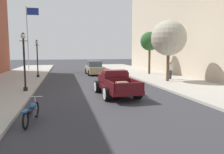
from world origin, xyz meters
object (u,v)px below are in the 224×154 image
(car_background_tan, at_px, (94,68))
(street_tree_nearest, at_px, (169,38))
(hotrod_truck_maroon, at_px, (115,83))
(motorcycle_parked, at_px, (31,112))
(street_tree_second, at_px, (150,42))
(street_lamp_near, at_px, (24,57))
(pedestrian_sidewalk_right, at_px, (170,69))
(flagpole, at_px, (29,31))
(street_lamp_far, at_px, (37,55))

(car_background_tan, distance_m, street_tree_nearest, 10.57)
(hotrod_truck_maroon, height_order, street_tree_nearest, street_tree_nearest)
(motorcycle_parked, relative_size, street_tree_second, 0.43)
(street_lamp_near, height_order, street_tree_second, street_tree_second)
(car_background_tan, relative_size, pedestrian_sidewalk_right, 2.63)
(street_lamp_near, xyz_separation_m, flagpole, (-2.22, 18.42, 3.39))
(hotrod_truck_maroon, relative_size, flagpole, 0.55)
(street_lamp_far, bearing_deg, street_tree_nearest, -26.34)
(car_background_tan, xyz_separation_m, street_lamp_far, (-6.25, -2.72, 1.62))
(street_lamp_far, relative_size, street_tree_second, 0.78)
(car_background_tan, height_order, street_lamp_far, street_lamp_far)
(car_background_tan, bearing_deg, street_lamp_near, -119.06)
(pedestrian_sidewalk_right, bearing_deg, street_tree_nearest, -125.64)
(street_lamp_near, xyz_separation_m, street_lamp_far, (-0.09, 8.35, 0.00))
(hotrod_truck_maroon, height_order, street_lamp_far, street_lamp_far)
(car_background_tan, xyz_separation_m, street_lamp_near, (-6.15, -11.07, 1.62))
(car_background_tan, distance_m, street_lamp_near, 12.77)
(street_tree_nearest, height_order, street_tree_second, street_tree_nearest)
(hotrod_truck_maroon, height_order, car_background_tan, car_background_tan)
(street_lamp_far, bearing_deg, street_lamp_near, -89.35)
(hotrod_truck_maroon, bearing_deg, street_tree_nearest, 37.10)
(street_lamp_far, xyz_separation_m, street_tree_nearest, (11.67, -5.78, 1.55))
(car_background_tan, height_order, flagpole, flagpole)
(hotrod_truck_maroon, distance_m, motorcycle_parked, 6.50)
(car_background_tan, relative_size, street_tree_nearest, 0.81)
(street_lamp_far, bearing_deg, pedestrian_sidewalk_right, -20.33)
(hotrod_truck_maroon, xyz_separation_m, car_background_tan, (0.46, 12.96, 0.01))
(car_background_tan, xyz_separation_m, street_tree_nearest, (5.42, -8.50, 3.16))
(street_lamp_far, height_order, street_tree_nearest, street_tree_nearest)
(motorcycle_parked, xyz_separation_m, street_lamp_far, (-1.36, 14.98, 1.94))
(hotrod_truck_maroon, distance_m, street_lamp_far, 11.87)
(street_lamp_near, bearing_deg, flagpole, 96.87)
(car_background_tan, distance_m, pedestrian_sidewalk_right, 9.65)
(motorcycle_parked, bearing_deg, hotrod_truck_maroon, 47.02)
(car_background_tan, bearing_deg, motorcycle_parked, -105.44)
(hotrod_truck_maroon, relative_size, street_lamp_far, 1.30)
(street_lamp_far, bearing_deg, motorcycle_parked, -84.82)
(street_lamp_near, relative_size, street_tree_second, 0.78)
(motorcycle_parked, distance_m, pedestrian_sidewalk_right, 15.22)
(hotrod_truck_maroon, height_order, street_lamp_near, street_lamp_near)
(flagpole, relative_size, street_tree_second, 1.85)
(motorcycle_parked, xyz_separation_m, street_tree_nearest, (10.31, 9.20, 3.49))
(street_tree_second, bearing_deg, pedestrian_sidewalk_right, -90.57)
(motorcycle_parked, distance_m, street_lamp_far, 15.17)
(hotrod_truck_maroon, distance_m, car_background_tan, 12.96)
(pedestrian_sidewalk_right, height_order, street_tree_nearest, street_tree_nearest)
(motorcycle_parked, xyz_separation_m, pedestrian_sidewalk_right, (11.14, 10.35, 0.64))
(car_background_tan, distance_m, street_lamp_far, 7.01)
(motorcycle_parked, distance_m, car_background_tan, 18.37)
(flagpole, bearing_deg, street_lamp_far, -78.08)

